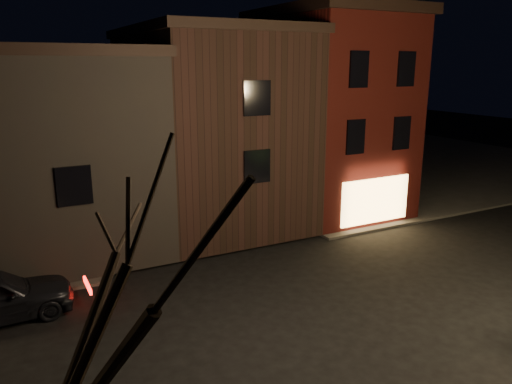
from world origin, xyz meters
The scene contains 6 objects.
ground centered at (0.00, 0.00, 0.00)m, with size 120.00×120.00×0.00m, color black.
sidewalk_far_right centered at (20.00, 20.00, 0.06)m, with size 30.00×30.00×0.12m, color #2D2B28.
corner_building centered at (8.00, 9.47, 5.40)m, with size 6.50×8.50×10.50m.
row_building_a centered at (1.50, 10.50, 4.83)m, with size 7.30×10.30×9.40m.
row_building_b centered at (-5.75, 10.50, 4.33)m, with size 7.80×10.30×8.40m.
bare_tree_left centered at (-8.00, -7.00, 5.43)m, with size 5.60×5.60×7.50m.
Camera 1 is at (-8.00, -12.51, 7.87)m, focal length 35.00 mm.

